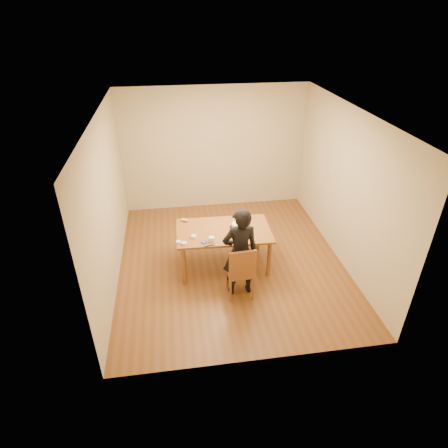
{
  "coord_description": "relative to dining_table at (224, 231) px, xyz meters",
  "views": [
    {
      "loc": [
        -0.93,
        -5.51,
        4.11
      ],
      "look_at": [
        -0.15,
        -0.17,
        0.9
      ],
      "focal_mm": 30.0,
      "sensor_mm": 36.0,
      "label": 1
    }
  ],
  "objects": [
    {
      "name": "dining_chair",
      "position": [
        0.15,
        -0.78,
        -0.28
      ],
      "size": [
        0.44,
        0.44,
        0.04
      ],
      "primitive_type": "cube",
      "rotation": [
        0.0,
        0.0,
        0.06
      ],
      "color": "brown",
      "rests_on": "floor"
    },
    {
      "name": "ramekin_green",
      "position": [
        -0.69,
        -0.34,
        0.04
      ],
      "size": [
        0.08,
        0.08,
        0.04
      ],
      "primitive_type": "cylinder",
      "color": "white",
      "rests_on": "dining_table"
    },
    {
      "name": "frosting_dollop",
      "position": [
        -0.37,
        -0.34,
        0.04
      ],
      "size": [
        0.04,
        0.04,
        0.02
      ],
      "primitive_type": "ellipsoid",
      "color": "white",
      "rests_on": "frosting_lid"
    },
    {
      "name": "spatula",
      "position": [
        -0.29,
        -0.44,
        0.02
      ],
      "size": [
        0.17,
        0.04,
        0.01
      ],
      "primitive_type": "cube",
      "rotation": [
        0.0,
        0.0,
        0.14
      ],
      "color": "black",
      "rests_on": "dining_table"
    },
    {
      "name": "cake_plate",
      "position": [
        0.25,
        0.03,
        0.03
      ],
      "size": [
        0.26,
        0.26,
        0.02
      ],
      "primitive_type": "cylinder",
      "color": "red",
      "rests_on": "dining_table"
    },
    {
      "name": "candy_box_pink",
      "position": [
        -0.64,
        0.39,
        0.03
      ],
      "size": [
        0.14,
        0.09,
        0.02
      ],
      "primitive_type": "cube",
      "rotation": [
        0.0,
        0.0,
        -0.27
      ],
      "color": "#DA3378",
      "rests_on": "dining_table"
    },
    {
      "name": "ramekin_multi",
      "position": [
        -0.78,
        -0.29,
        0.04
      ],
      "size": [
        0.08,
        0.08,
        0.04
      ],
      "primitive_type": "cylinder",
      "color": "white",
      "rests_on": "dining_table"
    },
    {
      "name": "ramekin_yellow",
      "position": [
        -0.52,
        -0.17,
        0.04
      ],
      "size": [
        0.09,
        0.09,
        0.04
      ],
      "primitive_type": "cylinder",
      "color": "white",
      "rests_on": "dining_table"
    },
    {
      "name": "cake",
      "position": [
        0.25,
        0.03,
        0.07
      ],
      "size": [
        0.2,
        0.2,
        0.06
      ],
      "primitive_type": "cylinder",
      "color": "white",
      "rests_on": "cake_plate"
    },
    {
      "name": "room_shell",
      "position": [
        0.15,
        0.46,
        0.62
      ],
      "size": [
        4.0,
        4.5,
        2.7
      ],
      "color": "brown",
      "rests_on": "ground"
    },
    {
      "name": "frosting_lid",
      "position": [
        -0.37,
        -0.34,
        0.02
      ],
      "size": [
        0.1,
        0.1,
        0.01
      ],
      "primitive_type": "cylinder",
      "color": "#1828A1",
      "rests_on": "dining_table"
    },
    {
      "name": "frosting_dome",
      "position": [
        0.25,
        0.03,
        0.12
      ],
      "size": [
        0.2,
        0.2,
        0.03
      ],
      "primitive_type": "ellipsoid",
      "color": "white",
      "rests_on": "cake"
    },
    {
      "name": "person",
      "position": [
        0.15,
        -0.73,
        0.04
      ],
      "size": [
        0.59,
        0.41,
        1.54
      ],
      "primitive_type": "imported",
      "rotation": [
        0.0,
        0.0,
        3.22
      ],
      "color": "black",
      "rests_on": "floor"
    },
    {
      "name": "dining_table",
      "position": [
        0.0,
        0.0,
        0.0
      ],
      "size": [
        1.63,
        1.0,
        0.04
      ],
      "primitive_type": "cube",
      "rotation": [
        0.0,
        0.0,
        -0.03
      ],
      "color": "brown",
      "rests_on": "floor"
    },
    {
      "name": "frosting_tub",
      "position": [
        -0.25,
        -0.32,
        0.06
      ],
      "size": [
        0.09,
        0.09,
        0.08
      ],
      "primitive_type": "cylinder",
      "color": "white",
      "rests_on": "dining_table"
    },
    {
      "name": "candy_box_green",
      "position": [
        -0.65,
        0.39,
        0.05
      ],
      "size": [
        0.14,
        0.12,
        0.02
      ],
      "primitive_type": "cube",
      "rotation": [
        0.0,
        0.0,
        -0.52
      ],
      "color": "#2B9A1C",
      "rests_on": "candy_box_pink"
    }
  ]
}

